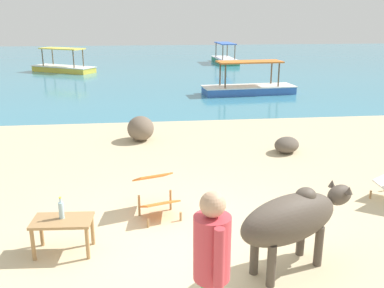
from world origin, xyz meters
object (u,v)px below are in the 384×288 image
object	(u,v)px
cow	(292,218)
person_standing	(212,265)
boat_blue	(249,87)
boat_yellow	(63,67)
low_bench_table	(63,225)
boat_green	(225,59)
deck_chair_near	(156,191)
bottle	(61,210)

from	to	relation	value
cow	person_standing	bearing A→B (deg)	-159.01
boat_blue	boat_yellow	distance (m)	11.53
low_bench_table	boat_green	size ratio (longest dim) A/B	0.21
deck_chair_near	boat_blue	bearing A→B (deg)	141.12
boat_yellow	boat_green	xyz separation A→B (m)	(9.68, 3.43, 0.00)
boat_yellow	person_standing	bearing A→B (deg)	-44.95
deck_chair_near	boat_green	distance (m)	22.20
bottle	deck_chair_near	bearing A→B (deg)	37.06
cow	bottle	world-z (taller)	cow
cow	low_bench_table	distance (m)	2.91
low_bench_table	person_standing	size ratio (longest dim) A/B	0.49
person_standing	boat_green	distance (m)	25.00
bottle	deck_chair_near	size ratio (longest dim) A/B	0.33
boat_blue	deck_chair_near	bearing A→B (deg)	-115.96
person_standing	boat_blue	distance (m)	13.79
boat_blue	boat_green	distance (m)	11.30
low_bench_table	deck_chair_near	xyz separation A→B (m)	(1.24, 0.97, -0.01)
boat_green	boat_blue	bearing A→B (deg)	172.28
cow	boat_yellow	bearing A→B (deg)	80.75
boat_green	boat_yellow	bearing A→B (deg)	107.83
bottle	person_standing	world-z (taller)	person_standing
low_bench_table	person_standing	distance (m)	2.61
cow	boat_blue	distance (m)	12.26
person_standing	boat_yellow	world-z (taller)	person_standing
person_standing	boat_blue	world-z (taller)	person_standing
deck_chair_near	boat_yellow	distance (m)	18.69
cow	deck_chair_near	size ratio (longest dim) A/B	1.99
boat_yellow	boat_blue	bearing A→B (deg)	-10.52
boat_yellow	bottle	bearing A→B (deg)	-48.34
person_standing	low_bench_table	bearing A→B (deg)	-56.86
cow	bottle	size ratio (longest dim) A/B	5.99
boat_green	deck_chair_near	bearing A→B (deg)	164.75
low_bench_table	boat_green	distance (m)	23.45
person_standing	boat_yellow	distance (m)	21.65
bottle	deck_chair_near	xyz separation A→B (m)	(1.24, 0.94, -0.21)
cow	boat_green	distance (m)	23.53
cow	deck_chair_near	bearing A→B (deg)	107.11
deck_chair_near	person_standing	size ratio (longest dim) A/B	0.55
low_bench_table	person_standing	world-z (taller)	person_standing
person_standing	boat_green	size ratio (longest dim) A/B	0.44
low_bench_table	cow	bearing A→B (deg)	-10.06
cow	deck_chair_near	xyz separation A→B (m)	(-1.57, 1.67, -0.29)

